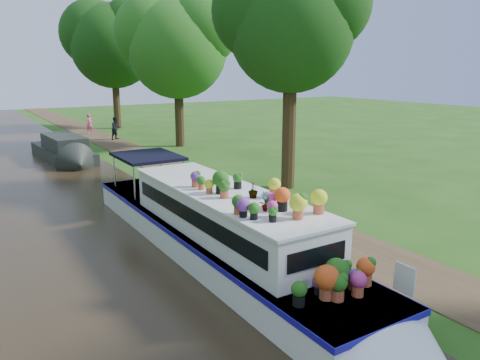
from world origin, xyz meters
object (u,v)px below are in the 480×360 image
Objects in this scene: second_boat at (64,151)px; pedestrian_dark at (116,128)px; plant_boat at (225,230)px; pedestrian_pink at (90,124)px.

pedestrian_dark reaches higher than second_boat.
plant_boat reaches higher than second_boat.
plant_boat is at bearing -124.84° from pedestrian_dark.
second_boat is 4.65× the size of pedestrian_pink.
second_boat is 7.51m from pedestrian_dark.
pedestrian_dark is (4.15, 22.00, -0.05)m from plant_boat.
pedestrian_dark is (0.82, -3.75, 0.02)m from pedestrian_pink.
plant_boat reaches higher than pedestrian_dark.
pedestrian_pink is (3.83, 9.64, 0.24)m from second_boat.
plant_boat reaches higher than pedestrian_pink.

